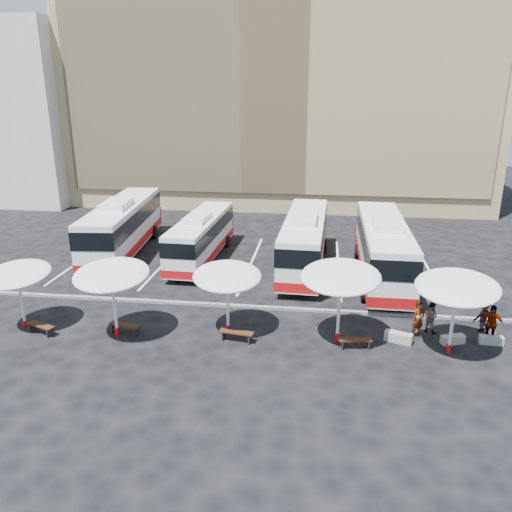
# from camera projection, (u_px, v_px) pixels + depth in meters

# --- Properties ---
(ground) EXTENTS (120.00, 120.00, 0.00)m
(ground) POSITION_uv_depth(u_px,v_px,m) (231.00, 311.00, 27.16)
(ground) COLOR black
(ground) RESTS_ON ground
(sandstone_building) EXTENTS (42.00, 18.25, 29.60)m
(sandstone_building) POSITION_uv_depth(u_px,v_px,m) (282.00, 79.00, 53.17)
(sandstone_building) COLOR tan
(sandstone_building) RESTS_ON ground
(apartment_block) EXTENTS (14.00, 14.00, 18.00)m
(apartment_block) POSITION_uv_depth(u_px,v_px,m) (22.00, 114.00, 54.18)
(apartment_block) COLOR beige
(apartment_block) RESTS_ON ground
(curb_divider) EXTENTS (34.00, 0.25, 0.15)m
(curb_divider) POSITION_uv_depth(u_px,v_px,m) (232.00, 306.00, 27.61)
(curb_divider) COLOR black
(curb_divider) RESTS_ON ground
(bay_lines) EXTENTS (24.15, 12.00, 0.01)m
(bay_lines) POSITION_uv_depth(u_px,v_px,m) (251.00, 263.00, 34.69)
(bay_lines) COLOR white
(bay_lines) RESTS_ON ground
(bus_0) EXTENTS (3.95, 13.08, 4.09)m
(bus_0) POSITION_uv_depth(u_px,v_px,m) (123.00, 225.00, 36.35)
(bus_0) COLOR white
(bus_0) RESTS_ON ground
(bus_1) EXTENTS (2.78, 10.81, 3.41)m
(bus_1) POSITION_uv_depth(u_px,v_px,m) (201.00, 236.00, 34.96)
(bus_1) COLOR white
(bus_1) RESTS_ON ground
(bus_2) EXTENTS (3.11, 12.18, 3.84)m
(bus_2) POSITION_uv_depth(u_px,v_px,m) (305.00, 239.00, 33.29)
(bus_2) COLOR white
(bus_2) RESTS_ON ground
(bus_3) EXTENTS (3.04, 12.62, 4.00)m
(bus_3) POSITION_uv_depth(u_px,v_px,m) (383.00, 247.00, 31.46)
(bus_3) COLOR white
(bus_3) RESTS_ON ground
(sunshade_0) EXTENTS (3.29, 3.33, 3.36)m
(sunshade_0) POSITION_uv_depth(u_px,v_px,m) (17.00, 274.00, 24.36)
(sunshade_0) COLOR white
(sunshade_0) RESTS_ON ground
(sunshade_1) EXTENTS (3.85, 3.90, 3.73)m
(sunshade_1) POSITION_uv_depth(u_px,v_px,m) (112.00, 275.00, 23.42)
(sunshade_1) COLOR white
(sunshade_1) RESTS_ON ground
(sunshade_2) EXTENTS (4.00, 4.03, 3.47)m
(sunshade_2) POSITION_uv_depth(u_px,v_px,m) (227.00, 276.00, 23.84)
(sunshade_2) COLOR white
(sunshade_2) RESTS_ON ground
(sunshade_3) EXTENTS (4.24, 4.28, 3.87)m
(sunshade_3) POSITION_uv_depth(u_px,v_px,m) (341.00, 277.00, 22.83)
(sunshade_3) COLOR white
(sunshade_3) RESTS_ON ground
(sunshade_4) EXTENTS (4.71, 4.74, 3.79)m
(sunshade_4) POSITION_uv_depth(u_px,v_px,m) (457.00, 287.00, 21.80)
(sunshade_4) COLOR white
(sunshade_4) RESTS_ON ground
(wood_bench_0) EXTENTS (1.64, 0.97, 0.49)m
(wood_bench_0) POSITION_uv_depth(u_px,v_px,m) (41.00, 327.00, 24.48)
(wood_bench_0) COLOR black
(wood_bench_0) RESTS_ON ground
(wood_bench_1) EXTENTS (1.65, 0.77, 0.49)m
(wood_bench_1) POSITION_uv_depth(u_px,v_px,m) (125.00, 326.00, 24.52)
(wood_bench_1) COLOR black
(wood_bench_1) RESTS_ON ground
(wood_bench_2) EXTENTS (1.71, 0.70, 0.51)m
(wood_bench_2) POSITION_uv_depth(u_px,v_px,m) (237.00, 334.00, 23.74)
(wood_bench_2) COLOR black
(wood_bench_2) RESTS_ON ground
(wood_bench_3) EXTENTS (1.57, 0.61, 0.47)m
(wood_bench_3) POSITION_uv_depth(u_px,v_px,m) (355.00, 341.00, 23.10)
(wood_bench_3) COLOR black
(wood_bench_3) RESTS_ON ground
(conc_bench_0) EXTENTS (1.35, 0.86, 0.48)m
(conc_bench_0) POSITION_uv_depth(u_px,v_px,m) (398.00, 337.00, 23.70)
(conc_bench_0) COLOR gray
(conc_bench_0) RESTS_ON ground
(conc_bench_1) EXTENTS (1.18, 0.72, 0.42)m
(conc_bench_1) POSITION_uv_depth(u_px,v_px,m) (453.00, 340.00, 23.56)
(conc_bench_1) COLOR gray
(conc_bench_1) RESTS_ON ground
(conc_bench_2) EXTENTS (1.10, 0.42, 0.41)m
(conc_bench_2) POSITION_uv_depth(u_px,v_px,m) (491.00, 340.00, 23.52)
(conc_bench_2) COLOR gray
(conc_bench_2) RESTS_ON ground
(passenger_0) EXTENTS (0.82, 0.75, 1.87)m
(passenger_0) POSITION_uv_depth(u_px,v_px,m) (418.00, 319.00, 24.01)
(passenger_0) COLOR black
(passenger_0) RESTS_ON ground
(passenger_1) EXTENTS (0.98, 0.93, 1.59)m
(passenger_1) POSITION_uv_depth(u_px,v_px,m) (431.00, 317.00, 24.51)
(passenger_1) COLOR black
(passenger_1) RESTS_ON ground
(passenger_2) EXTENTS (1.21, 0.77, 1.91)m
(passenger_2) POSITION_uv_depth(u_px,v_px,m) (491.00, 324.00, 23.46)
(passenger_2) COLOR black
(passenger_2) RESTS_ON ground
(passenger_3) EXTENTS (1.21, 1.01, 1.63)m
(passenger_3) POSITION_uv_depth(u_px,v_px,m) (482.00, 316.00, 24.65)
(passenger_3) COLOR black
(passenger_3) RESTS_ON ground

